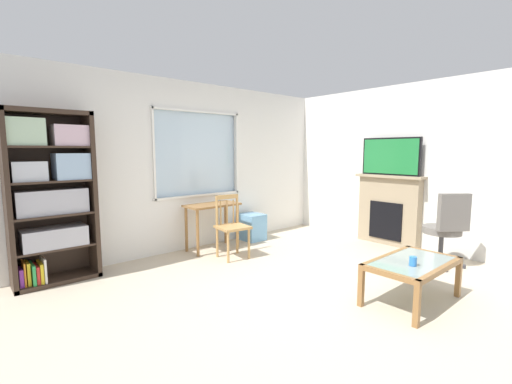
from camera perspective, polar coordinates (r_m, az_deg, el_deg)
The scene contains 12 objects.
ground at distance 3.93m, azimuth 9.13°, elevation -16.43°, with size 6.22×5.94×0.02m, color beige.
wall_back_with_window at distance 5.52m, azimuth -10.83°, elevation 3.89°, with size 5.22×0.15×2.58m.
wall_right at distance 5.93m, azimuth 26.20°, elevation 3.76°, with size 0.12×5.14×2.58m, color white.
bookshelf at distance 4.62m, azimuth -30.74°, elevation -0.03°, with size 0.90×0.38×1.99m.
desk_under_window at distance 5.39m, azimuth -7.23°, elevation -3.38°, with size 0.84×0.43×0.72m.
wooden_chair at distance 4.99m, azimuth -4.07°, elevation -5.58°, with size 0.46×0.45×0.90m.
plastic_drawer_unit at distance 6.00m, azimuth -0.68°, elevation -5.77°, with size 0.35×0.40×0.45m, color #72ADDB.
fireplace at distance 6.07m, azimuth 21.06°, elevation -2.74°, with size 0.26×1.10×1.14m.
tv at distance 5.97m, azimuth 21.34°, elevation 5.49°, with size 0.06×0.96×0.60m.
office_chair at distance 5.19m, azimuth 28.91°, elevation -4.93°, with size 0.62×0.62×1.00m.
coffee_table at distance 3.92m, azimuth 24.38°, elevation -11.15°, with size 1.02×0.60×0.43m.
sippy_cup at distance 3.73m, azimuth 24.50°, elevation -10.35°, with size 0.07×0.07×0.09m, color #337FD6.
Camera 1 is at (-2.79, -2.29, 1.54)m, focal length 24.22 mm.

